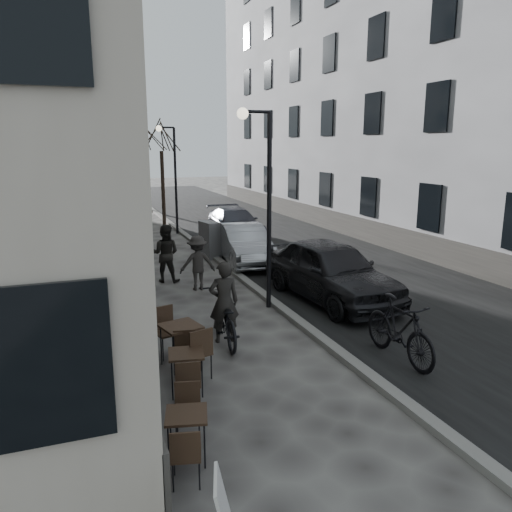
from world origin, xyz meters
TOP-DOWN VIEW (x-y plane):
  - ground at (0.00, 0.00)m, footprint 120.00×120.00m
  - road at (3.85, 16.00)m, footprint 7.30×60.00m
  - kerb at (0.20, 16.00)m, footprint 0.25×60.00m
  - building_left at (-6.00, 16.50)m, footprint 4.00×35.00m
  - building_right at (9.50, 16.50)m, footprint 4.00×35.00m
  - streetlamp_near at (-0.17, 6.00)m, footprint 0.90×0.28m
  - streetlamp_far at (-0.17, 18.00)m, footprint 0.90×0.28m
  - tree_near at (-0.10, 21.00)m, footprint 2.40×2.40m
  - tree_far at (-0.10, 27.00)m, footprint 2.40×2.40m
  - bistro_set_a at (-3.48, 0.27)m, footprint 0.70×1.42m
  - bistro_set_b at (-3.06, 2.16)m, footprint 0.69×1.51m
  - bistro_set_c at (-2.93, 3.21)m, footprint 0.88×1.75m
  - utility_cabinet at (0.10, 12.29)m, footprint 0.68×1.01m
  - bicycle at (-1.79, 4.13)m, footprint 0.91×2.15m
  - cyclist_rider at (-1.79, 4.13)m, footprint 0.69×0.49m
  - pedestrian_near at (-2.09, 9.46)m, footprint 1.09×1.01m
  - pedestrian_mid at (-1.37, 8.26)m, footprint 1.08×0.66m
  - pedestrian_far at (-3.30, 11.20)m, footprint 0.92×0.50m
  - car_near at (1.84, 6.02)m, footprint 2.40×5.07m
  - car_mid at (1.05, 11.08)m, footprint 1.88×4.34m
  - car_far at (2.30, 16.01)m, footprint 2.00×4.70m
  - moped at (1.20, 2.00)m, footprint 0.64×2.14m

SIDE VIEW (x-z plane):
  - ground at x=0.00m, z-range 0.00..0.00m
  - road at x=3.85m, z-range 0.00..0.00m
  - kerb at x=0.20m, z-range 0.00..0.12m
  - bistro_set_a at x=-3.48m, z-range 0.01..0.82m
  - bistro_set_b at x=-3.06m, z-range 0.01..0.88m
  - bistro_set_c at x=-2.93m, z-range 0.01..1.01m
  - bicycle at x=-1.79m, z-range 0.00..1.10m
  - moped at x=1.20m, z-range 0.00..1.28m
  - car_far at x=2.30m, z-range 0.00..1.35m
  - utility_cabinet at x=0.10m, z-range 0.00..1.38m
  - car_mid at x=1.05m, z-range 0.00..1.39m
  - pedestrian_far at x=-3.30m, z-range 0.00..1.49m
  - pedestrian_mid at x=-1.37m, z-range 0.00..1.62m
  - car_near at x=1.84m, z-range 0.00..1.67m
  - cyclist_rider at x=-1.79m, z-range 0.00..1.80m
  - pedestrian_near at x=-2.09m, z-range 0.00..1.81m
  - streetlamp_near at x=-0.17m, z-range 0.62..5.71m
  - streetlamp_far at x=-0.17m, z-range 0.62..5.71m
  - tree_near at x=-0.10m, z-range 1.81..7.51m
  - tree_far at x=-0.10m, z-range 1.81..7.51m
  - building_left at x=-6.00m, z-range 0.00..16.00m
  - building_right at x=9.50m, z-range 0.00..16.00m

